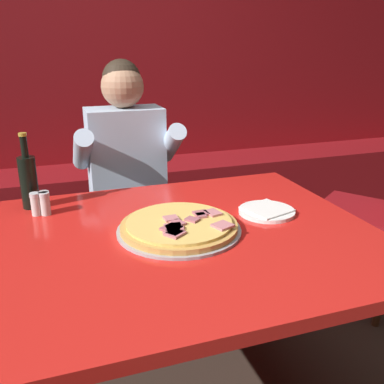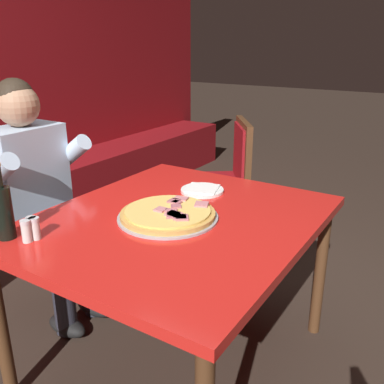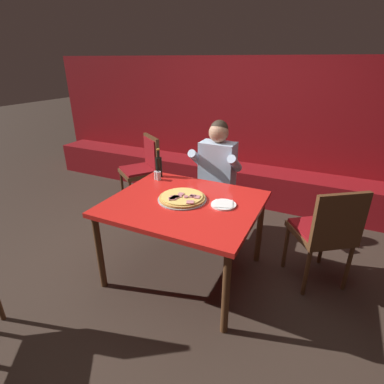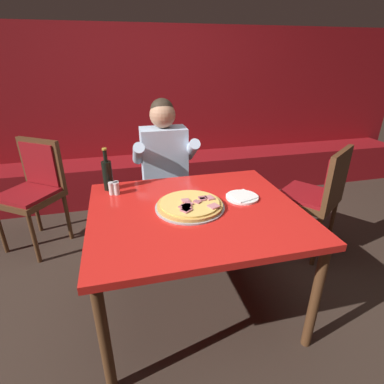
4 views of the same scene
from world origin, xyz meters
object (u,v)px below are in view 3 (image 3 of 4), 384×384
Objects in this scene: main_dining_table at (184,209)px; dining_chair_side_aisle at (144,165)px; shaker_black_pepper at (156,176)px; shaker_parmesan at (159,176)px; beer_bottle at (159,166)px; pizza at (182,198)px; diner_seated_blue_shirt at (214,174)px; plate_white_paper at (224,205)px; dining_chair_near_left at (327,229)px; shaker_red_pepper_flakes at (158,177)px.

main_dining_table is 1.33× the size of dining_chair_side_aisle.
shaker_parmesan is at bearing 14.58° from shaker_black_pepper.
shaker_parmesan is (0.05, -0.08, -0.07)m from beer_bottle.
pizza is 0.45× the size of dining_chair_side_aisle.
main_dining_table is at bearing -86.82° from diner_seated_blue_shirt.
main_dining_table is 0.58m from shaker_parmesan.
beer_bottle reaches higher than pizza.
shaker_black_pepper reaches higher than main_dining_table.
dining_chair_near_left is (0.81, 0.31, -0.19)m from plate_white_paper.
diner_seated_blue_shirt is at bearing -13.62° from dining_chair_side_aisle.
dining_chair_side_aisle is at bearing 136.72° from pizza.
shaker_black_pepper is at bearing 145.70° from pizza.
shaker_black_pepper is at bearing 166.33° from shaker_red_pepper_flakes.
dining_chair_near_left reaches higher than pizza.
pizza is 0.33× the size of diner_seated_blue_shirt.
pizza is 1.44× the size of beer_bottle.
beer_bottle is 1.67m from dining_chair_near_left.
plate_white_paper is 0.83m from diner_seated_blue_shirt.
dining_chair_near_left is 2.40m from dining_chair_side_aisle.
shaker_black_pepper is at bearing 162.25° from plate_white_paper.
plate_white_paper is 0.22× the size of dining_chair_side_aisle.
pizza is 1.56m from dining_chair_side_aisle.
diner_seated_blue_shirt is at bearing 91.17° from pizza.
plate_white_paper is (0.33, 0.07, 0.08)m from main_dining_table.
dining_chair_near_left is 1.00× the size of dining_chair_side_aisle.
shaker_red_pepper_flakes is at bearing -178.07° from dining_chair_near_left.
plate_white_paper is 2.44× the size of shaker_red_pepper_flakes.
shaker_red_pepper_flakes is at bearing -47.15° from dining_chair_side_aisle.
shaker_black_pepper reaches higher than plate_white_paper.
dining_chair_near_left is at bearing 18.53° from main_dining_table.
shaker_red_pepper_flakes is 1.00× the size of shaker_black_pepper.
pizza is at bearing -36.96° from shaker_parmesan.
shaker_red_pepper_flakes is 0.07× the size of diner_seated_blue_shirt.
dining_chair_side_aisle is (-0.70, 0.74, -0.22)m from shaker_parmesan.
beer_bottle is 3.40× the size of shaker_red_pepper_flakes.
main_dining_table is 14.56× the size of shaker_black_pepper.
dining_chair_near_left is at bearing 20.84° from plate_white_paper.
diner_seated_blue_shirt is at bearing 49.16° from shaker_parmesan.
beer_bottle is 0.97m from dining_chair_side_aisle.
dining_chair_side_aisle is (-1.13, 1.06, -0.20)m from pizza.
beer_bottle is at bearing -139.67° from diner_seated_blue_shirt.
dining_chair_side_aisle is at bearing 133.43° from shaker_parmesan.
pizza is 0.36m from plate_white_paper.
main_dining_table is at bearing -43.17° from dining_chair_side_aisle.
shaker_parmesan is (-0.78, 0.27, 0.03)m from plate_white_paper.
dining_chair_side_aisle is at bearing 131.80° from shaker_black_pepper.
main_dining_table is 0.60m from shaker_black_pepper.
beer_bottle reaches higher than shaker_red_pepper_flakes.
shaker_parmesan is 1.61m from dining_chair_near_left.
dining_chair_side_aisle is at bearing 162.91° from dining_chair_near_left.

